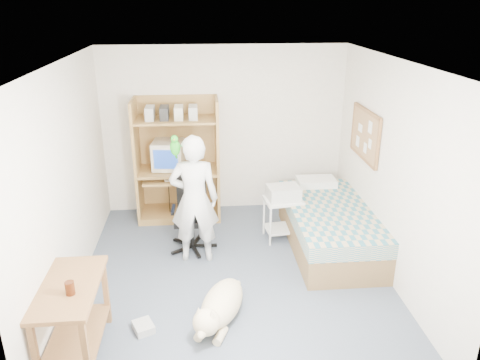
{
  "coord_description": "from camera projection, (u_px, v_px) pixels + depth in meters",
  "views": [
    {
      "loc": [
        -0.36,
        -4.8,
        3.1
      ],
      "look_at": [
        0.1,
        0.44,
        1.05
      ],
      "focal_mm": 35.0,
      "sensor_mm": 36.0,
      "label": 1
    }
  ],
  "objects": [
    {
      "name": "wall_back",
      "position": [
        224.0,
        130.0,
        7.01
      ],
      "size": [
        3.6,
        0.02,
        2.5
      ],
      "primitive_type": "cube",
      "color": "white",
      "rests_on": "floor"
    },
    {
      "name": "parrot",
      "position": [
        175.0,
        146.0,
        5.44
      ],
      "size": [
        0.12,
        0.21,
        0.33
      ],
      "rotation": [
        0.0,
        0.0,
        -0.04
      ],
      "color": "#148D15",
      "rests_on": "person"
    },
    {
      "name": "crt_monitor",
      "position": [
        168.0,
        155.0,
        6.81
      ],
      "size": [
        0.47,
        0.49,
        0.41
      ],
      "rotation": [
        0.0,
        0.0,
        -0.1
      ],
      "color": "beige",
      "rests_on": "computer_hutch"
    },
    {
      "name": "side_desk",
      "position": [
        73.0,
        310.0,
        4.19
      ],
      "size": [
        0.5,
        1.0,
        0.75
      ],
      "color": "brown",
      "rests_on": "floor"
    },
    {
      "name": "wall_right",
      "position": [
        392.0,
        173.0,
        5.3
      ],
      "size": [
        0.02,
        4.0,
        2.5
      ],
      "primitive_type": "cube",
      "color": "white",
      "rests_on": "floor"
    },
    {
      "name": "drink_glass",
      "position": [
        70.0,
        288.0,
        3.96
      ],
      "size": [
        0.08,
        0.08,
        0.12
      ],
      "primitive_type": "cylinder",
      "color": "#3B1809",
      "rests_on": "side_desk"
    },
    {
      "name": "floor",
      "position": [
        235.0,
        275.0,
        5.61
      ],
      "size": [
        4.0,
        4.0,
        0.0
      ],
      "primitive_type": "plane",
      "color": "#475360",
      "rests_on": "ground"
    },
    {
      "name": "computer_hutch",
      "position": [
        178.0,
        164.0,
        6.87
      ],
      "size": [
        1.2,
        0.63,
        1.8
      ],
      "color": "olive",
      "rests_on": "floor"
    },
    {
      "name": "printer",
      "position": [
        283.0,
        193.0,
        6.24
      ],
      "size": [
        0.46,
        0.37,
        0.18
      ],
      "primitive_type": "cube",
      "rotation": [
        0.0,
        0.0,
        0.12
      ],
      "color": "#BCBCB6",
      "rests_on": "printer_cart"
    },
    {
      "name": "floor_box_b",
      "position": [
        143.0,
        327.0,
        4.66
      ],
      "size": [
        0.25,
        0.27,
        0.08
      ],
      "primitive_type": "cube",
      "rotation": [
        0.0,
        0.0,
        0.41
      ],
      "color": "#ACACA7",
      "rests_on": "floor"
    },
    {
      "name": "office_chair",
      "position": [
        192.0,
        223.0,
        6.13
      ],
      "size": [
        0.55,
        0.55,
        0.98
      ],
      "rotation": [
        0.0,
        0.0,
        -0.04
      ],
      "color": "black",
      "rests_on": "floor"
    },
    {
      "name": "wall_left",
      "position": [
        67.0,
        183.0,
        5.01
      ],
      "size": [
        0.02,
        4.0,
        2.5
      ],
      "primitive_type": "cube",
      "color": "white",
      "rests_on": "floor"
    },
    {
      "name": "bed",
      "position": [
        329.0,
        226.0,
        6.18
      ],
      "size": [
        1.02,
        2.02,
        0.66
      ],
      "color": "brown",
      "rests_on": "floor"
    },
    {
      "name": "person",
      "position": [
        194.0,
        200.0,
        5.69
      ],
      "size": [
        0.61,
        0.41,
        1.63
      ],
      "primitive_type": "imported",
      "rotation": [
        0.0,
        0.0,
        3.1
      ],
      "color": "silver",
      "rests_on": "floor"
    },
    {
      "name": "dog",
      "position": [
        220.0,
        306.0,
        4.74
      ],
      "size": [
        0.64,
        1.09,
        0.43
      ],
      "rotation": [
        0.0,
        0.0,
        -0.4
      ],
      "color": "#CEB28A",
      "rests_on": "floor"
    },
    {
      "name": "corkboard",
      "position": [
        365.0,
        135.0,
        6.06
      ],
      "size": [
        0.04,
        0.94,
        0.66
      ],
      "color": "olive",
      "rests_on": "wall_right"
    },
    {
      "name": "pencil_cup",
      "position": [
        204.0,
        166.0,
        6.82
      ],
      "size": [
        0.08,
        0.08,
        0.12
      ],
      "primitive_type": "cylinder",
      "color": "yellow",
      "rests_on": "computer_hutch"
    },
    {
      "name": "ceiling",
      "position": [
        234.0,
        62.0,
        4.7
      ],
      "size": [
        3.6,
        4.0,
        0.02
      ],
      "primitive_type": "cube",
      "color": "white",
      "rests_on": "wall_back"
    },
    {
      "name": "keyboard",
      "position": [
        180.0,
        178.0,
        6.78
      ],
      "size": [
        0.47,
        0.23,
        0.03
      ],
      "primitive_type": "cube",
      "rotation": [
        0.0,
        0.0,
        0.15
      ],
      "color": "beige",
      "rests_on": "computer_hutch"
    },
    {
      "name": "printer_cart",
      "position": [
        283.0,
        212.0,
        6.34
      ],
      "size": [
        0.54,
        0.45,
        0.59
      ],
      "rotation": [
        0.0,
        0.0,
        0.12
      ],
      "color": "silver",
      "rests_on": "floor"
    }
  ]
}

